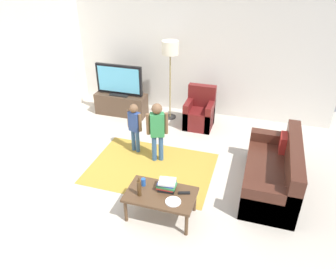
# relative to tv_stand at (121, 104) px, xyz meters

# --- Properties ---
(ground) EXTENTS (7.80, 7.80, 0.00)m
(ground) POSITION_rel_tv_stand_xyz_m (1.68, -2.30, -0.24)
(ground) COLOR beige
(wall_back) EXTENTS (6.00, 0.12, 2.70)m
(wall_back) POSITION_rel_tv_stand_xyz_m (1.68, 0.70, 1.11)
(wall_back) COLOR silver
(wall_back) RESTS_ON ground
(area_rug) EXTENTS (2.20, 1.60, 0.01)m
(area_rug) POSITION_rel_tv_stand_xyz_m (1.42, -1.88, -0.24)
(area_rug) COLOR #B28C33
(area_rug) RESTS_ON ground
(tv_stand) EXTENTS (1.20, 0.44, 0.50)m
(tv_stand) POSITION_rel_tv_stand_xyz_m (0.00, 0.00, 0.00)
(tv_stand) COLOR #4C3828
(tv_stand) RESTS_ON ground
(tv) EXTENTS (1.10, 0.28, 0.71)m
(tv) POSITION_rel_tv_stand_xyz_m (-0.00, -0.02, 0.60)
(tv) COLOR black
(tv) RESTS_ON tv_stand
(couch) EXTENTS (0.80, 1.80, 0.86)m
(couch) POSITION_rel_tv_stand_xyz_m (3.54, -1.80, 0.05)
(couch) COLOR #472319
(couch) RESTS_ON ground
(armchair) EXTENTS (0.60, 0.60, 0.90)m
(armchair) POSITION_rel_tv_stand_xyz_m (1.90, -0.04, 0.05)
(armchair) COLOR maroon
(armchair) RESTS_ON ground
(floor_lamp) EXTENTS (0.36, 0.36, 1.78)m
(floor_lamp) POSITION_rel_tv_stand_xyz_m (1.16, 0.15, 1.30)
(floor_lamp) COLOR #262626
(floor_lamp) RESTS_ON ground
(child_near_tv) EXTENTS (0.32, 0.18, 1.00)m
(child_near_tv) POSITION_rel_tv_stand_xyz_m (0.94, -1.42, 0.36)
(child_near_tv) COLOR #33598C
(child_near_tv) RESTS_ON ground
(child_center) EXTENTS (0.37, 0.22, 1.16)m
(child_center) POSITION_rel_tv_stand_xyz_m (1.45, -1.59, 0.45)
(child_center) COLOR #33598C
(child_center) RESTS_ON ground
(coffee_table) EXTENTS (1.00, 0.60, 0.42)m
(coffee_table) POSITION_rel_tv_stand_xyz_m (1.95, -2.95, 0.13)
(coffee_table) COLOR #513823
(coffee_table) RESTS_ON ground
(book_stack) EXTENTS (0.28, 0.24, 0.16)m
(book_stack) POSITION_rel_tv_stand_xyz_m (2.01, -2.83, 0.25)
(book_stack) COLOR black
(book_stack) RESTS_ON coffee_table
(bottle) EXTENTS (0.06, 0.06, 0.31)m
(bottle) POSITION_rel_tv_stand_xyz_m (1.67, -3.07, 0.31)
(bottle) COLOR #4C3319
(bottle) RESTS_ON coffee_table
(tv_remote) EXTENTS (0.18, 0.10, 0.02)m
(tv_remote) POSITION_rel_tv_stand_xyz_m (2.27, -2.85, 0.19)
(tv_remote) COLOR black
(tv_remote) RESTS_ON coffee_table
(soda_can) EXTENTS (0.07, 0.07, 0.12)m
(soda_can) POSITION_rel_tv_stand_xyz_m (1.65, -2.85, 0.24)
(soda_can) COLOR #2659B2
(soda_can) RESTS_ON coffee_table
(plate) EXTENTS (0.22, 0.22, 0.02)m
(plate) POSITION_rel_tv_stand_xyz_m (2.17, -3.07, 0.18)
(plate) COLOR white
(plate) RESTS_ON coffee_table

